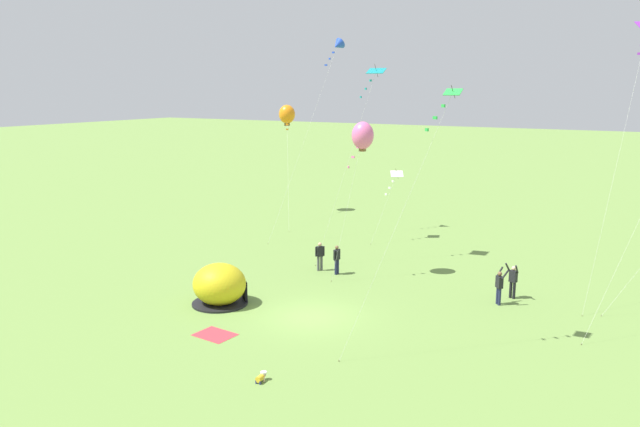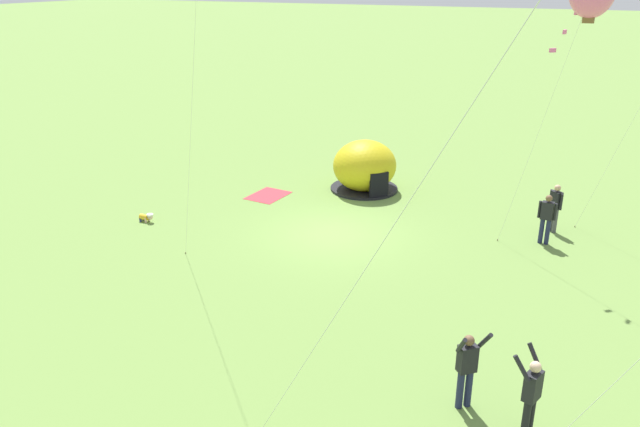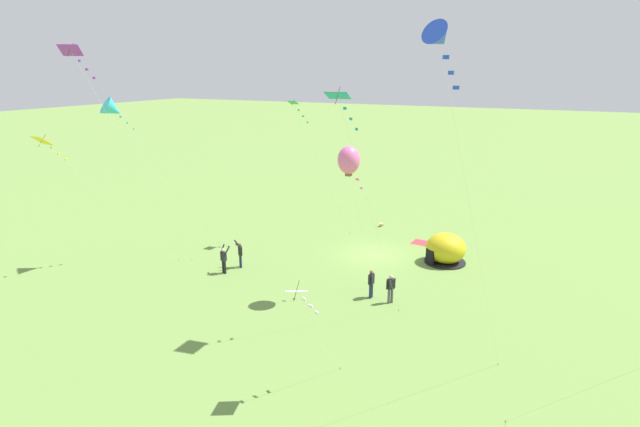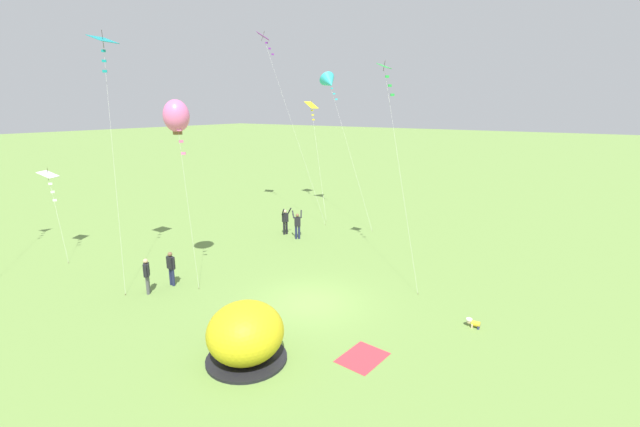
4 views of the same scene
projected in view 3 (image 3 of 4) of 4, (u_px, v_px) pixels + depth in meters
The scene contains 16 objects.
ground_plane at pixel (374, 255), 35.91m from camera, with size 300.00×300.00×0.00m, color olive.
popup_tent at pixel (446, 249), 34.19m from camera, with size 2.81×2.81×2.10m.
picnic_blanket at pixel (423, 243), 38.29m from camera, with size 1.70×1.30×0.01m, color #CC333D.
toddler_crawling at pixel (381, 224), 42.35m from camera, with size 0.27×0.55×0.32m.
person_strolling at pixel (224, 259), 32.38m from camera, with size 0.71×0.59×1.89m.
person_with_toddler at pixel (371, 282), 28.88m from camera, with size 0.27×0.59×1.72m.
person_center_field at pixel (391, 287), 28.23m from camera, with size 0.43×0.47×1.72m.
person_watching_sky at pixel (240, 253), 33.35m from camera, with size 0.69×0.71×1.89m.
kite_green at pixel (298, 110), 36.06m from camera, with size 3.42×3.97×10.80m.
kite_white at pixel (300, 295), 19.19m from camera, with size 1.34×3.15×5.11m.
kite_yellow at pixel (46, 144), 30.49m from camera, with size 5.90×5.56×9.05m.
kite_teal at pixel (341, 102), 22.55m from camera, with size 2.95×3.95×12.11m.
kite_pink at pixel (349, 160), 27.09m from camera, with size 1.56×2.49×8.87m.
kite_purple at pixel (75, 58), 26.21m from camera, with size 1.93×7.30×14.16m.
kite_blue at pixel (440, 39), 14.43m from camera, with size 2.74×6.66×14.24m.
kite_cyan at pixel (113, 109), 31.83m from camera, with size 4.19×6.74×11.18m.
Camera 3 is at (-11.21, 31.98, 12.85)m, focal length 28.00 mm.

